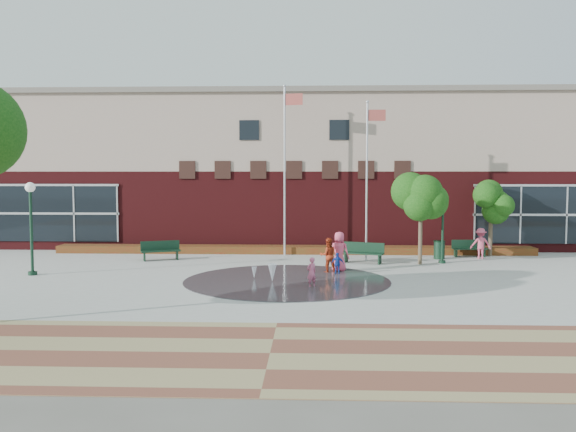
{
  "coord_description": "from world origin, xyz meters",
  "views": [
    {
      "loc": [
        1.02,
        -21.52,
        4.39
      ],
      "look_at": [
        0.0,
        4.0,
        2.6
      ],
      "focal_mm": 38.0,
      "sensor_mm": 36.0,
      "label": 1
    }
  ],
  "objects_px": {
    "flagpole_right": "(368,172)",
    "child_splash": "(312,272)",
    "trash_can": "(439,250)",
    "flagpole_left": "(286,161)",
    "bench_left": "(161,254)"
  },
  "relations": [
    {
      "from": "trash_can",
      "to": "child_splash",
      "type": "relative_size",
      "value": 0.83
    },
    {
      "from": "flagpole_left",
      "to": "trash_can",
      "type": "height_order",
      "value": "flagpole_left"
    },
    {
      "from": "flagpole_left",
      "to": "child_splash",
      "type": "relative_size",
      "value": 7.73
    },
    {
      "from": "flagpole_left",
      "to": "child_splash",
      "type": "bearing_deg",
      "value": -68.71
    },
    {
      "from": "flagpole_right",
      "to": "child_splash",
      "type": "bearing_deg",
      "value": -111.0
    },
    {
      "from": "child_splash",
      "to": "bench_left",
      "type": "bearing_deg",
      "value": -80.62
    },
    {
      "from": "flagpole_left",
      "to": "bench_left",
      "type": "distance_m",
      "value": 8.08
    },
    {
      "from": "child_splash",
      "to": "flagpole_left",
      "type": "bearing_deg",
      "value": -119.31
    },
    {
      "from": "flagpole_right",
      "to": "bench_left",
      "type": "distance_m",
      "value": 11.21
    },
    {
      "from": "flagpole_left",
      "to": "flagpole_right",
      "type": "height_order",
      "value": "flagpole_left"
    },
    {
      "from": "flagpole_left",
      "to": "flagpole_right",
      "type": "xyz_separation_m",
      "value": [
        4.19,
        -1.69,
        -0.57
      ]
    },
    {
      "from": "flagpole_right",
      "to": "trash_can",
      "type": "distance_m",
      "value": 5.49
    },
    {
      "from": "flagpole_right",
      "to": "bench_left",
      "type": "relative_size",
      "value": 3.98
    },
    {
      "from": "flagpole_right",
      "to": "child_splash",
      "type": "xyz_separation_m",
      "value": [
        -2.79,
        -7.35,
        -3.89
      ]
    },
    {
      "from": "trash_can",
      "to": "bench_left",
      "type": "bearing_deg",
      "value": -175.99
    }
  ]
}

